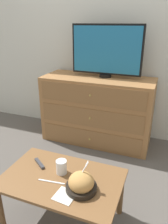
{
  "coord_description": "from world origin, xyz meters",
  "views": [
    {
      "loc": [
        0.74,
        -2.56,
        1.35
      ],
      "look_at": [
        0.21,
        -1.2,
        0.75
      ],
      "focal_mm": 35.0,
      "sensor_mm": 36.0,
      "label": 1
    }
  ],
  "objects": [
    {
      "name": "napkin",
      "position": [
        0.26,
        -1.65,
        0.39
      ],
      "size": [
        0.13,
        0.13,
        0.0
      ],
      "color": "silver",
      "rests_on": "coffee_table"
    },
    {
      "name": "dresser",
      "position": [
        0.02,
        -0.28,
        0.39
      ],
      "size": [
        1.25,
        0.52,
        0.78
      ],
      "color": "#9E6B3D",
      "rests_on": "ground_plane"
    },
    {
      "name": "knife",
      "position": [
        0.13,
        -1.57,
        0.39
      ],
      "size": [
        0.18,
        0.03,
        0.01
      ],
      "color": "white",
      "rests_on": "coffee_table"
    },
    {
      "name": "ground_plane",
      "position": [
        0.0,
        0.0,
        0.0
      ],
      "size": [
        12.0,
        12.0,
        0.0
      ],
      "primitive_type": "plane",
      "color": "#56514C"
    },
    {
      "name": "wall_back",
      "position": [
        0.0,
        0.03,
        1.3
      ],
      "size": [
        12.0,
        0.05,
        2.6
      ],
      "color": "silver",
      "rests_on": "ground_plane"
    },
    {
      "name": "takeout_bowl",
      "position": [
        0.34,
        -1.57,
        0.43
      ],
      "size": [
        0.2,
        0.2,
        0.19
      ],
      "color": "black",
      "rests_on": "coffee_table"
    },
    {
      "name": "tv",
      "position": [
        0.09,
        -0.21,
        1.06
      ],
      "size": [
        0.78,
        0.13,
        0.56
      ],
      "color": "black",
      "rests_on": "dresser"
    },
    {
      "name": "drink_cup",
      "position": [
        0.15,
        -1.46,
        0.43
      ],
      "size": [
        0.07,
        0.07,
        0.1
      ],
      "color": "beige",
      "rests_on": "coffee_table"
    },
    {
      "name": "remote_control",
      "position": [
        -0.05,
        -1.44,
        0.39
      ],
      "size": [
        0.12,
        0.1,
        0.02
      ],
      "color": "#38383D",
      "rests_on": "coffee_table"
    },
    {
      "name": "coffee_table",
      "position": [
        0.17,
        -1.51,
        0.32
      ],
      "size": [
        0.8,
        0.51,
        0.38
      ],
      "color": "brown",
      "rests_on": "ground_plane"
    }
  ]
}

